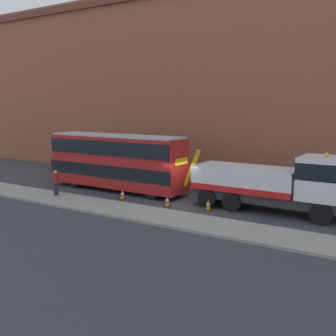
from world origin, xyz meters
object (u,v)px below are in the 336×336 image
at_px(traffic_cone_near_truck, 208,205).
at_px(pedestrian_onlooker, 56,183).
at_px(traffic_cone_near_bus, 123,194).
at_px(double_decker_bus, 116,160).
at_px(traffic_cone_midway, 167,201).
at_px(recovery_tow_truck, 275,183).

bearing_deg(traffic_cone_near_truck, pedestrian_onlooker, -166.98).
bearing_deg(traffic_cone_near_bus, double_decker_bus, 136.03).
height_order(pedestrian_onlooker, traffic_cone_near_bus, pedestrian_onlooker).
xyz_separation_m(pedestrian_onlooker, traffic_cone_near_bus, (4.21, 1.85, -0.64)).
relative_size(double_decker_bus, traffic_cone_near_bus, 15.38).
height_order(double_decker_bus, traffic_cone_midway, double_decker_bus).
distance_m(traffic_cone_midway, traffic_cone_near_truck, 2.59).
bearing_deg(traffic_cone_midway, double_decker_bus, 159.26).
bearing_deg(traffic_cone_near_bus, pedestrian_onlooker, -156.26).
height_order(pedestrian_onlooker, traffic_cone_midway, pedestrian_onlooker).
height_order(recovery_tow_truck, pedestrian_onlooker, recovery_tow_truck).
relative_size(traffic_cone_midway, traffic_cone_near_truck, 1.00).
xyz_separation_m(traffic_cone_near_bus, traffic_cone_midway, (3.48, -0.01, 0.00)).
distance_m(double_decker_bus, traffic_cone_near_bus, 3.64).
xyz_separation_m(recovery_tow_truck, double_decker_bus, (-11.69, 0.01, 0.47)).
height_order(traffic_cone_midway, traffic_cone_near_truck, same).
bearing_deg(traffic_cone_midway, recovery_tow_truck, 19.90).
bearing_deg(pedestrian_onlooker, traffic_cone_near_truck, -13.42).
xyz_separation_m(double_decker_bus, traffic_cone_midway, (5.72, -2.17, -1.89)).
bearing_deg(pedestrian_onlooker, traffic_cone_near_bus, -2.70).
height_order(recovery_tow_truck, traffic_cone_near_bus, recovery_tow_truck).
distance_m(double_decker_bus, traffic_cone_near_truck, 8.63).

